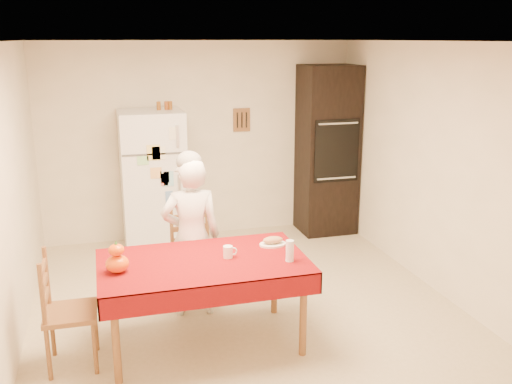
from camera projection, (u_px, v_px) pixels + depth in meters
name	position (u px, v px, depth m)	size (l,w,h in m)	color
floor	(245.00, 306.00, 5.55)	(4.50, 4.50, 0.00)	tan
room_shell	(244.00, 142.00, 5.13)	(4.02, 4.52, 2.51)	white
refrigerator	(153.00, 181.00, 6.91)	(0.75, 0.74, 1.70)	white
oven_cabinet	(327.00, 150.00, 7.48)	(0.70, 0.62, 2.20)	black
dining_table	(203.00, 268.00, 4.70)	(1.70, 1.00, 0.76)	brown
chair_far	(193.00, 251.00, 5.57)	(0.46, 0.44, 0.95)	brown
chair_left	(61.00, 307.00, 4.42)	(0.41, 0.43, 0.95)	brown
seated_woman	(191.00, 237.00, 5.24)	(0.55, 0.36, 1.51)	silver
coffee_mug	(228.00, 252.00, 4.73)	(0.08, 0.08, 0.10)	white
pumpkin_lower	(117.00, 264.00, 4.43)	(0.18, 0.18, 0.14)	#E75E05
pumpkin_upper	(116.00, 250.00, 4.40)	(0.12, 0.12, 0.09)	#D23A04
wine_glass	(290.00, 251.00, 4.65)	(0.07, 0.07, 0.18)	white
bread_plate	(273.00, 244.00, 5.02)	(0.24, 0.24, 0.02)	white
bread_loaf	(273.00, 240.00, 5.00)	(0.18, 0.10, 0.06)	#96704A
spice_jar_left	(159.00, 106.00, 6.75)	(0.05, 0.05, 0.10)	brown
spice_jar_mid	(166.00, 106.00, 6.77)	(0.05, 0.05, 0.10)	brown
spice_jar_right	(170.00, 105.00, 6.78)	(0.05, 0.05, 0.10)	brown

